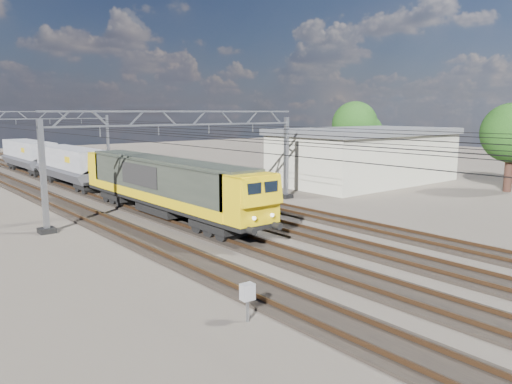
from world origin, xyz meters
TOP-DOWN VIEW (x-y plane):
  - ground at (0.00, 0.00)m, footprint 160.00×160.00m
  - track_outer_west at (-6.00, 0.00)m, footprint 2.60×140.00m
  - track_loco at (-2.00, 0.00)m, footprint 2.60×140.00m
  - track_inner_east at (2.00, 0.00)m, footprint 2.60×140.00m
  - track_outer_east at (6.00, 0.00)m, footprint 2.60×140.00m
  - catenary_gantry_mid at (0.00, 4.00)m, footprint 19.90×0.90m
  - catenary_gantry_far at (0.00, 40.00)m, footprint 19.90×0.90m
  - overhead_wires at (0.00, 8.00)m, footprint 12.03×140.00m
  - locomotive at (-2.00, 3.39)m, footprint 2.76×21.10m
  - hopper_wagon_lead at (-2.00, 21.09)m, footprint 3.38×13.00m
  - hopper_wagon_mid at (-2.00, 35.29)m, footprint 3.38×13.00m
  - trackside_cabinet at (-8.12, -13.28)m, footprint 0.47×0.36m
  - industrial_shed at (22.00, 6.00)m, footprint 18.60×10.60m
  - tree_far at (30.32, 13.79)m, footprint 5.94×5.54m

SIDE VIEW (x-z plane):
  - ground at x=0.00m, z-range 0.00..0.00m
  - track_outer_west at x=-6.00m, z-range -0.08..0.22m
  - track_loco at x=-2.00m, z-range -0.08..0.22m
  - track_inner_east at x=2.00m, z-range -0.08..0.22m
  - track_outer_east at x=6.00m, z-range -0.08..0.22m
  - trackside_cabinet at x=-8.12m, z-range 0.35..1.70m
  - hopper_wagon_lead at x=-2.00m, z-range 0.60..3.86m
  - hopper_wagon_mid at x=-2.00m, z-range 0.60..3.86m
  - locomotive at x=-2.00m, z-range 0.52..4.14m
  - industrial_shed at x=22.00m, z-range 0.03..5.43m
  - catenary_gantry_mid at x=0.00m, z-range 0.35..7.46m
  - catenary_gantry_far at x=0.00m, z-range 0.35..7.46m
  - tree_far at x=30.32m, z-range 1.14..9.44m
  - overhead_wires at x=0.00m, z-range 5.48..6.02m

